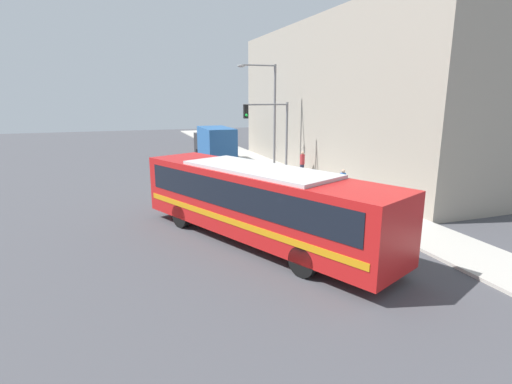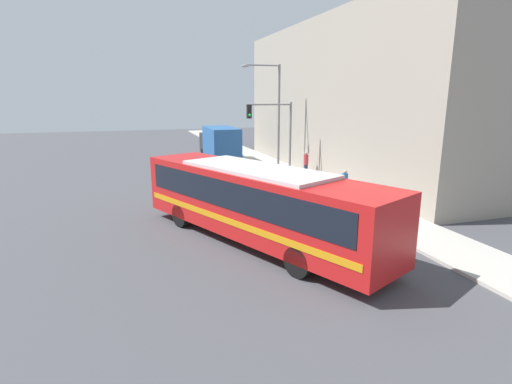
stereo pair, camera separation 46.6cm
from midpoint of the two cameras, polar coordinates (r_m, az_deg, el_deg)
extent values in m
plane|color=#47474C|center=(15.22, 6.31, -8.71)|extent=(120.00, 120.00, 0.00)
cube|color=#B7B2A8|center=(35.32, 1.72, 4.26)|extent=(2.82, 70.00, 0.12)
cube|color=#9E9384|center=(31.56, 13.21, 12.83)|extent=(6.00, 26.52, 11.10)
cube|color=red|center=(15.73, 0.78, -1.38)|extent=(7.33, 12.02, 2.49)
cube|color=black|center=(15.62, 0.79, 0.21)|extent=(6.97, 11.16, 1.06)
cube|color=orange|center=(15.88, 0.78, -3.29)|extent=(7.17, 11.59, 0.24)
cube|color=silver|center=(15.45, 0.80, 3.26)|extent=(4.91, 7.01, 0.16)
cylinder|color=black|center=(19.50, -4.26, -2.03)|extent=(0.69, 1.07, 1.05)
cylinder|color=black|center=(18.21, -9.99, -3.32)|extent=(0.69, 1.07, 1.05)
cylinder|color=black|center=(14.89, 12.92, -7.33)|extent=(0.69, 1.07, 1.05)
cylinder|color=black|center=(13.16, 7.05, -9.91)|extent=(0.69, 1.07, 1.05)
cube|color=#265999|center=(35.47, -4.59, 7.04)|extent=(2.39, 5.08, 2.64)
cube|color=#262628|center=(38.93, -5.82, 7.02)|extent=(2.27, 1.98, 1.87)
cylinder|color=black|center=(38.50, -7.20, 5.51)|extent=(0.25, 0.90, 0.90)
cylinder|color=black|center=(34.49, -5.87, 4.62)|extent=(0.25, 0.90, 0.90)
cylinder|color=#999999|center=(21.04, 14.19, -1.56)|extent=(0.28, 0.28, 0.58)
sphere|color=#999999|center=(20.95, 14.25, -0.57)|extent=(0.26, 0.26, 0.26)
cylinder|color=#999999|center=(20.91, 14.42, -1.58)|extent=(0.13, 0.17, 0.13)
cylinder|color=slate|center=(28.21, 5.38, 7.35)|extent=(0.16, 0.16, 5.23)
cylinder|color=slate|center=(27.46, 2.36, 12.38)|extent=(3.20, 0.11, 0.11)
cube|color=black|center=(27.01, -0.49, 11.42)|extent=(0.30, 0.24, 0.90)
sphere|color=#19D83F|center=(26.89, -0.40, 10.93)|extent=(0.18, 0.18, 0.18)
cylinder|color=slate|center=(23.99, 9.71, 1.05)|extent=(0.06, 0.06, 1.03)
cylinder|color=#4C4C51|center=(23.87, 9.77, 2.51)|extent=(0.14, 0.14, 0.22)
cylinder|color=slate|center=(30.44, 3.72, 10.34)|extent=(0.18, 0.18, 7.88)
cylinder|color=slate|center=(30.02, 1.40, 17.65)|extent=(2.61, 0.11, 0.11)
ellipsoid|color=gray|center=(29.61, -1.10, 17.56)|extent=(0.56, 0.28, 0.20)
cylinder|color=#47382D|center=(22.96, 13.06, 0.02)|extent=(0.28, 0.28, 0.79)
cylinder|color=#2659A5|center=(22.81, 13.16, 1.78)|extent=(0.34, 0.34, 0.65)
sphere|color=tan|center=(22.73, 13.22, 2.85)|extent=(0.21, 0.21, 0.21)
cylinder|color=#23283D|center=(29.03, 7.58, 3.09)|extent=(0.28, 0.28, 0.84)
cylinder|color=#B22D33|center=(28.91, 7.62, 4.60)|extent=(0.34, 0.34, 0.70)
sphere|color=tan|center=(28.84, 7.65, 5.52)|extent=(0.23, 0.23, 0.23)
camera|label=1|loc=(0.23, -89.29, 0.17)|focal=28.00mm
camera|label=2|loc=(0.23, 90.71, -0.17)|focal=28.00mm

